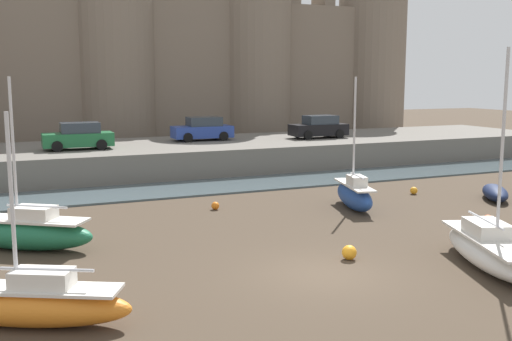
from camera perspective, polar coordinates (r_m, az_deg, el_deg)
ground_plane at (r=18.87m, az=6.38°, el=-9.80°), size 160.00×160.00×0.00m
water_channel at (r=32.75m, az=-7.13°, el=-1.75°), size 80.00×4.50×0.10m
quay_road at (r=39.56m, az=-10.11°, el=1.20°), size 60.98×10.00×1.74m
castle at (r=50.14m, az=-13.31°, el=10.51°), size 56.18×7.20×19.59m
sailboat_midflat_left at (r=28.09m, az=9.35°, el=-2.25°), size 2.04×4.23×6.07m
sailboat_foreground_left at (r=15.90m, az=-20.77°, el=-11.69°), size 5.11×3.45×5.23m
sailboat_foreground_centre at (r=22.71m, az=-21.09°, el=-5.42°), size 5.01×4.06×6.06m
rowboat_midflat_right at (r=32.09m, az=21.81°, el=-1.94°), size 2.81×3.33×0.72m
sailboat_foreground_right at (r=20.60m, az=21.49°, el=-7.06°), size 3.43×5.81×6.92m
mooring_buoy_near_channel at (r=27.66m, az=-3.90°, el=-3.37°), size 0.37×0.37×0.37m
mooring_buoy_mid_mud at (r=20.36m, az=8.87°, el=-7.72°), size 0.50×0.50×0.50m
mooring_buoy_near_shore at (r=26.59m, az=21.21°, el=-4.39°), size 0.42×0.42×0.42m
mooring_buoy_off_centre at (r=32.32m, az=14.80°, el=-1.86°), size 0.38×0.38×0.38m
car_quay_west at (r=41.54m, az=-5.10°, el=3.94°), size 4.12×1.92×1.62m
car_quay_east at (r=43.32m, az=6.01°, el=4.13°), size 4.12×1.92×1.62m
car_quay_centre_east at (r=37.65m, az=-16.56°, el=3.12°), size 4.12×1.92×1.62m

